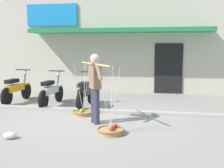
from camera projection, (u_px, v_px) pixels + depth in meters
ground_plane at (87, 119)px, 7.29m from camera, size 90.00×90.00×0.00m
sidewalk_curb at (93, 111)px, 7.97m from camera, size 20.00×0.24×0.10m
fruit_vendor at (95, 84)px, 6.73m from camera, size 1.09×1.54×1.70m
fruit_basket_left_side at (111, 130)px, 6.02m from camera, size 0.61×0.61×1.45m
fruit_basket_right_side at (83, 112)px, 7.68m from camera, size 0.61×0.61×1.45m
motorcycle_nearest_shop at (16, 89)px, 9.41m from camera, size 0.54×1.82×1.09m
motorcycle_second_in_row at (51, 91)px, 8.90m from camera, size 0.54×1.82×1.09m
motorcycle_third_in_row at (85, 93)px, 8.58m from camera, size 0.54×1.82×1.09m
storefront_building at (128, 42)px, 13.80m from camera, size 13.00×6.00×4.20m
plastic_litter_bag at (10, 135)px, 5.68m from camera, size 0.28×0.22×0.14m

